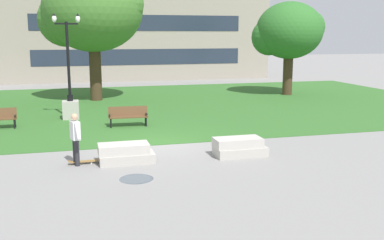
{
  "coord_description": "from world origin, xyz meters",
  "views": [
    {
      "loc": [
        -3.04,
        -16.52,
        4.19
      ],
      "look_at": [
        0.96,
        -1.4,
        1.2
      ],
      "focal_mm": 42.0,
      "sensor_mm": 36.0,
      "label": 1
    }
  ],
  "objects_px": {
    "concrete_block_left": "(239,147)",
    "skateboard": "(84,161)",
    "concrete_block_center": "(125,154)",
    "lamp_post_left": "(70,98)",
    "park_bench_near_right": "(128,115)",
    "person_skateboarder": "(75,136)"
  },
  "relations": [
    {
      "from": "concrete_block_left",
      "to": "skateboard",
      "type": "xyz_separation_m",
      "value": [
        -5.28,
        0.35,
        -0.22
      ]
    },
    {
      "from": "concrete_block_center",
      "to": "lamp_post_left",
      "type": "height_order",
      "value": "lamp_post_left"
    },
    {
      "from": "concrete_block_left",
      "to": "park_bench_near_right",
      "type": "height_order",
      "value": "park_bench_near_right"
    },
    {
      "from": "skateboard",
      "to": "lamp_post_left",
      "type": "relative_size",
      "value": 0.2
    },
    {
      "from": "person_skateboarder",
      "to": "lamp_post_left",
      "type": "height_order",
      "value": "lamp_post_left"
    },
    {
      "from": "person_skateboarder",
      "to": "lamp_post_left",
      "type": "bearing_deg",
      "value": 91.19
    },
    {
      "from": "concrete_block_left",
      "to": "lamp_post_left",
      "type": "relative_size",
      "value": 0.35
    },
    {
      "from": "person_skateboarder",
      "to": "skateboard",
      "type": "relative_size",
      "value": 1.67
    },
    {
      "from": "park_bench_near_right",
      "to": "lamp_post_left",
      "type": "bearing_deg",
      "value": 134.42
    },
    {
      "from": "skateboard",
      "to": "lamp_post_left",
      "type": "height_order",
      "value": "lamp_post_left"
    },
    {
      "from": "lamp_post_left",
      "to": "concrete_block_center",
      "type": "bearing_deg",
      "value": -78.45
    },
    {
      "from": "park_bench_near_right",
      "to": "lamp_post_left",
      "type": "xyz_separation_m",
      "value": [
        -2.57,
        2.62,
        0.53
      ]
    },
    {
      "from": "concrete_block_left",
      "to": "skateboard",
      "type": "distance_m",
      "value": 5.3
    },
    {
      "from": "concrete_block_center",
      "to": "person_skateboarder",
      "type": "distance_m",
      "value": 1.71
    },
    {
      "from": "person_skateboarder",
      "to": "concrete_block_left",
      "type": "bearing_deg",
      "value": -2.63
    },
    {
      "from": "park_bench_near_right",
      "to": "concrete_block_left",
      "type": "bearing_deg",
      "value": -62.77
    },
    {
      "from": "concrete_block_left",
      "to": "park_bench_near_right",
      "type": "xyz_separation_m",
      "value": [
        -3.14,
        6.1,
        0.23
      ]
    },
    {
      "from": "concrete_block_center",
      "to": "concrete_block_left",
      "type": "distance_m",
      "value": 3.96
    },
    {
      "from": "concrete_block_center",
      "to": "park_bench_near_right",
      "type": "distance_m",
      "value": 6.01
    },
    {
      "from": "park_bench_near_right",
      "to": "lamp_post_left",
      "type": "distance_m",
      "value": 3.7
    },
    {
      "from": "person_skateboarder",
      "to": "lamp_post_left",
      "type": "relative_size",
      "value": 0.33
    },
    {
      "from": "concrete_block_center",
      "to": "skateboard",
      "type": "xyz_separation_m",
      "value": [
        -1.33,
        0.19,
        -0.22
      ]
    }
  ]
}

